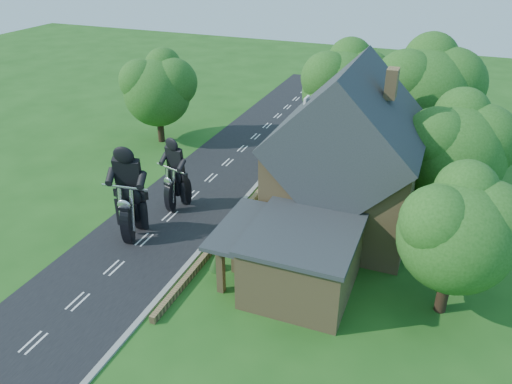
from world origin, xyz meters
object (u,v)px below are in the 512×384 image
at_px(motorcycle_lead, 135,224).
at_px(motorcycle_follow, 178,198).
at_px(house, 346,162).
at_px(annex, 300,258).
at_px(garden_wall, 243,211).

xyz_separation_m(motorcycle_lead, motorcycle_follow, (0.68, 4.01, -0.13)).
bearing_deg(motorcycle_follow, house, -153.59).
bearing_deg(motorcycle_lead, motorcycle_follow, -107.12).
xyz_separation_m(house, annex, (-0.62, -6.80, -2.58)).
xyz_separation_m(garden_wall, house, (6.19, 1.00, 4.14)).
height_order(garden_wall, house, house).
bearing_deg(motorcycle_follow, garden_wall, -152.67).
bearing_deg(motorcycle_lead, garden_wall, -143.40).
bearing_deg(house, motorcycle_follow, -170.18).
bearing_deg(annex, motorcycle_lead, 174.75).
height_order(house, motorcycle_lead, house).
relative_size(house, motorcycle_follow, 6.34).
distance_m(annex, motorcycle_follow, 11.11).
bearing_deg(motorcycle_follow, motorcycle_lead, 96.98).
height_order(house, annex, house).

